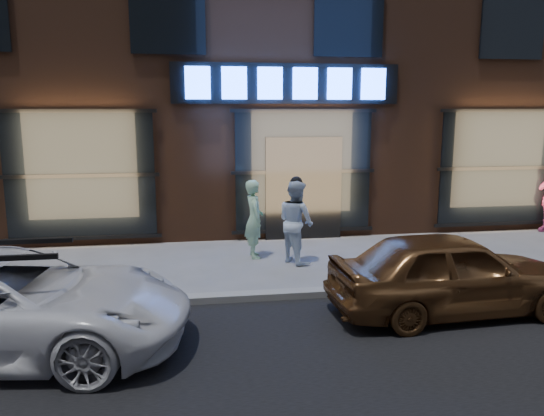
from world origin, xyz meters
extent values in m
plane|color=slate|center=(0.00, 0.00, 0.00)|extent=(90.00, 90.00, 0.00)
cube|color=gray|center=(0.00, 0.00, 0.06)|extent=(60.00, 0.25, 0.12)
cube|color=#54301E|center=(0.00, 8.00, 5.00)|extent=(30.00, 8.00, 10.00)
cube|color=black|center=(-0.40, 3.95, 3.60)|extent=(5.20, 0.06, 0.90)
cube|color=black|center=(0.00, 3.92, 1.20)|extent=(1.80, 0.10, 2.40)
cube|color=#FFBF72|center=(-5.00, 3.98, 1.60)|extent=(3.00, 0.04, 2.60)
cube|color=black|center=(-5.00, 3.94, 1.60)|extent=(3.20, 0.06, 2.80)
cube|color=#FFBF72|center=(0.00, 3.98, 1.60)|extent=(3.00, 0.04, 2.60)
cube|color=black|center=(0.00, 3.94, 1.60)|extent=(3.20, 0.06, 2.80)
cube|color=#FFBF72|center=(5.00, 3.98, 1.60)|extent=(3.00, 0.04, 2.60)
cube|color=black|center=(5.00, 3.94, 1.60)|extent=(3.20, 0.06, 2.80)
cube|color=black|center=(-3.00, 3.94, 5.00)|extent=(1.60, 0.06, 1.60)
cube|color=black|center=(1.00, 3.94, 5.00)|extent=(1.60, 0.06, 1.60)
cube|color=black|center=(5.00, 3.94, 5.00)|extent=(1.60, 0.06, 1.60)
cube|color=#2659FF|center=(-2.40, 3.88, 3.60)|extent=(0.55, 0.12, 0.70)
cube|color=#2659FF|center=(-1.60, 3.88, 3.60)|extent=(0.55, 0.12, 0.70)
cube|color=#2659FF|center=(-0.80, 3.88, 3.60)|extent=(0.55, 0.12, 0.70)
cube|color=#2659FF|center=(0.00, 3.88, 3.60)|extent=(0.55, 0.12, 0.70)
cube|color=#2659FF|center=(0.80, 3.88, 3.60)|extent=(0.55, 0.12, 0.70)
cube|color=#2659FF|center=(1.60, 3.88, 3.60)|extent=(0.55, 0.12, 0.70)
imported|color=#BEFACD|center=(-1.34, 2.50, 0.81)|extent=(0.43, 0.62, 1.62)
imported|color=white|center=(-0.55, 2.02, 0.83)|extent=(0.93, 1.01, 1.67)
imported|color=white|center=(-4.96, -1.38, 0.65)|extent=(4.89, 2.74, 1.29)
imported|color=brown|center=(1.23, -0.99, 0.63)|extent=(3.77, 1.68, 1.26)
camera|label=1|loc=(-2.58, -8.11, 3.05)|focal=35.00mm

